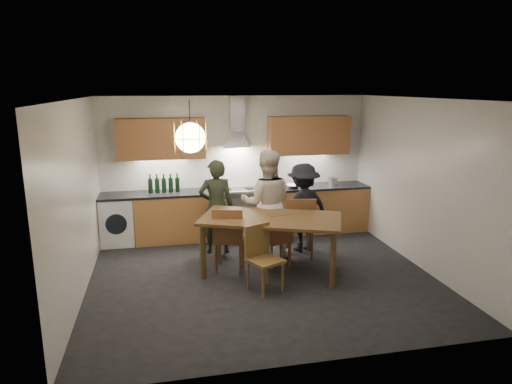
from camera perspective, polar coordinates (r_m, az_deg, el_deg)
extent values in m
plane|color=black|center=(6.93, 0.72, -10.45)|extent=(5.00, 5.00, 0.00)
cube|color=white|center=(8.69, -2.52, 3.35)|extent=(5.00, 0.02, 2.60)
cube|color=white|center=(4.44, 7.20, -6.33)|extent=(5.00, 0.02, 2.60)
cube|color=white|center=(6.46, -21.42, -0.96)|extent=(0.02, 4.50, 2.60)
cube|color=white|center=(7.47, 19.82, 0.97)|extent=(0.02, 4.50, 2.60)
cube|color=silver|center=(6.36, 0.79, 11.57)|extent=(5.00, 4.50, 0.02)
cube|color=tan|center=(8.48, -9.99, -3.12)|extent=(1.45, 0.60, 0.86)
cube|color=tan|center=(8.95, 7.22, -2.16)|extent=(2.05, 0.60, 0.86)
cube|color=white|center=(8.51, -16.90, -3.47)|extent=(0.58, 0.58, 0.85)
cube|color=black|center=(8.36, -12.16, -0.26)|extent=(2.05, 0.62, 0.04)
cube|color=black|center=(8.84, 7.30, 0.65)|extent=(2.05, 0.62, 0.04)
cube|color=silver|center=(8.60, -2.13, -2.91)|extent=(0.90, 0.60, 0.80)
cube|color=black|center=(8.33, -1.79, -3.57)|extent=(0.78, 0.02, 0.42)
cube|color=slate|center=(8.49, -2.15, -0.05)|extent=(0.90, 0.60, 0.08)
cube|color=silver|center=(8.23, -1.85, -0.04)|extent=(0.90, 0.08, 0.04)
cube|color=#B97947|center=(8.32, -11.80, 6.55)|extent=(1.55, 0.35, 0.72)
cube|color=#B97947|center=(8.77, 6.60, 7.06)|extent=(1.55, 0.35, 0.72)
cube|color=silver|center=(8.45, -2.44, 9.83)|extent=(0.26, 0.22, 0.62)
cylinder|color=black|center=(6.12, -8.29, 9.04)|extent=(0.01, 0.01, 0.50)
sphere|color=#FFE0A5|center=(6.15, -8.21, 6.72)|extent=(0.40, 0.40, 0.40)
torus|color=gold|center=(6.15, -8.21, 6.72)|extent=(0.43, 0.43, 0.01)
cube|color=brown|center=(6.80, 1.88, -3.34)|extent=(2.29, 1.73, 0.05)
cylinder|color=brown|center=(6.74, -6.65, -7.46)|extent=(0.08, 0.08, 0.82)
cylinder|color=brown|center=(7.51, -4.79, -5.25)|extent=(0.08, 0.08, 0.82)
cylinder|color=brown|center=(6.48, 9.60, -8.44)|extent=(0.08, 0.08, 0.82)
cylinder|color=brown|center=(7.27, 9.70, -6.02)|extent=(0.08, 0.08, 0.82)
cube|color=brown|center=(7.03, -3.35, -5.86)|extent=(0.56, 0.56, 0.04)
cube|color=brown|center=(6.76, -3.60, -4.26)|extent=(0.45, 0.17, 0.50)
cylinder|color=brown|center=(7.27, -1.68, -7.33)|extent=(0.04, 0.04, 0.46)
cylinder|color=brown|center=(6.93, -1.99, -8.38)|extent=(0.04, 0.04, 0.46)
cylinder|color=brown|center=(7.31, -4.57, -7.23)|extent=(0.04, 0.04, 0.46)
cylinder|color=brown|center=(6.98, -5.03, -8.28)|extent=(0.04, 0.04, 0.46)
cube|color=brown|center=(7.19, 2.56, -5.95)|extent=(0.47, 0.47, 0.04)
cube|color=brown|center=(6.97, 3.25, -4.56)|extent=(0.39, 0.12, 0.43)
cylinder|color=brown|center=(7.47, 3.10, -7.02)|extent=(0.03, 0.03, 0.40)
cylinder|color=brown|center=(7.20, 4.27, -7.81)|extent=(0.03, 0.03, 0.40)
cylinder|color=brown|center=(7.34, 0.86, -7.38)|extent=(0.03, 0.03, 0.40)
cylinder|color=brown|center=(7.07, 1.97, -8.21)|extent=(0.03, 0.03, 0.40)
cube|color=brown|center=(7.60, 5.45, -4.38)|extent=(0.53, 0.53, 0.04)
cube|color=brown|center=(7.32, 5.72, -2.82)|extent=(0.46, 0.12, 0.50)
cylinder|color=brown|center=(7.88, 6.58, -5.74)|extent=(0.04, 0.04, 0.47)
cylinder|color=brown|center=(7.53, 7.02, -6.65)|extent=(0.04, 0.04, 0.47)
cylinder|color=brown|center=(7.83, 3.87, -5.80)|extent=(0.04, 0.04, 0.47)
cylinder|color=brown|center=(7.48, 4.18, -6.72)|extent=(0.04, 0.04, 0.47)
cube|color=brown|center=(6.30, 1.17, -8.56)|extent=(0.55, 0.55, 0.04)
cube|color=brown|center=(6.35, 0.14, -6.00)|extent=(0.39, 0.21, 0.45)
cylinder|color=brown|center=(6.17, 0.89, -11.36)|extent=(0.04, 0.04, 0.42)
cylinder|color=brown|center=(6.42, -0.97, -10.37)|extent=(0.04, 0.04, 0.42)
cylinder|color=brown|center=(6.37, 3.32, -10.60)|extent=(0.04, 0.04, 0.42)
cylinder|color=brown|center=(6.61, 1.42, -9.68)|extent=(0.04, 0.04, 0.42)
imported|color=black|center=(7.66, -4.99, -1.85)|extent=(0.60, 0.41, 1.60)
imported|color=beige|center=(7.52, 1.34, -1.42)|extent=(0.99, 0.84, 1.77)
imported|color=black|center=(7.79, 5.90, -1.95)|extent=(1.08, 0.77, 1.51)
imported|color=#B6B5B9|center=(8.60, 4.69, 0.73)|extent=(0.31, 0.31, 0.07)
cylinder|color=#B4B5B8|center=(8.99, 9.61, 1.32)|extent=(0.19, 0.19, 0.13)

